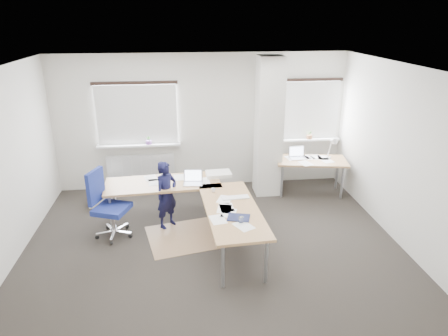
{
  "coord_description": "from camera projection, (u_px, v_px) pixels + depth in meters",
  "views": [
    {
      "loc": [
        -0.47,
        -5.57,
        3.49
      ],
      "look_at": [
        0.28,
        0.9,
        0.98
      ],
      "focal_mm": 32.0,
      "sensor_mm": 36.0,
      "label": 1
    }
  ],
  "objects": [
    {
      "name": "person",
      "position": [
        167.0,
        195.0,
        6.84
      ],
      "size": [
        0.51,
        0.51,
        1.2
      ],
      "primitive_type": "imported",
      "rotation": [
        0.0,
        0.0,
        0.76
      ],
      "color": "black",
      "rests_on": "ground"
    },
    {
      "name": "desk_main",
      "position": [
        198.0,
        196.0,
        6.58
      ],
      "size": [
        2.56,
        2.62,
        0.96
      ],
      "rotation": [
        0.0,
        0.0,
        0.06
      ],
      "color": "olive",
      "rests_on": "ground"
    },
    {
      "name": "white_crate",
      "position": [
        102.0,
        198.0,
        7.78
      ],
      "size": [
        0.48,
        0.35,
        0.28
      ],
      "primitive_type": "cube",
      "rotation": [
        0.0,
        0.0,
        -0.06
      ],
      "color": "white",
      "rests_on": "ground"
    },
    {
      "name": "task_chair",
      "position": [
        111.0,
        219.0,
        6.62
      ],
      "size": [
        0.68,
        0.66,
        1.16
      ],
      "rotation": [
        0.0,
        0.0,
        -0.37
      ],
      "color": "navy",
      "rests_on": "ground"
    },
    {
      "name": "room_shell",
      "position": [
        221.0,
        133.0,
        6.28
      ],
      "size": [
        6.04,
        5.04,
        2.82
      ],
      "color": "beige",
      "rests_on": "ground"
    },
    {
      "name": "floor_mat",
      "position": [
        187.0,
        236.0,
        6.71
      ],
      "size": [
        1.47,
        1.32,
        0.01
      ],
      "primitive_type": "cube",
      "rotation": [
        0.0,
        0.0,
        0.21
      ],
      "color": "#927050",
      "rests_on": "ground"
    },
    {
      "name": "ground",
      "position": [
        213.0,
        245.0,
        6.47
      ],
      "size": [
        6.0,
        6.0,
        0.0
      ],
      "primitive_type": "plane",
      "color": "#282420",
      "rests_on": "ground"
    },
    {
      "name": "desk_side",
      "position": [
        312.0,
        162.0,
        8.13
      ],
      "size": [
        1.5,
        0.93,
        1.22
      ],
      "rotation": [
        0.0,
        0.0,
        -0.17
      ],
      "color": "olive",
      "rests_on": "ground"
    }
  ]
}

